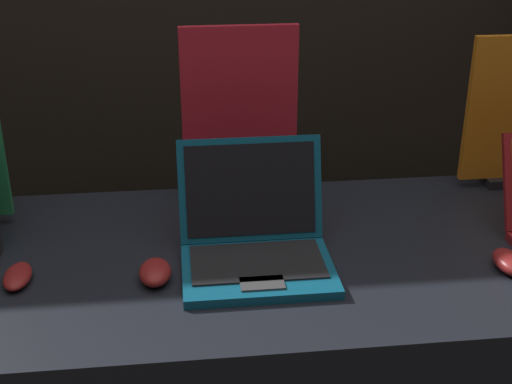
{
  "coord_description": "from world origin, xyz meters",
  "views": [
    {
      "loc": [
        -0.15,
        -1.02,
        1.68
      ],
      "look_at": [
        0.01,
        0.37,
        1.04
      ],
      "focal_mm": 50.0,
      "sensor_mm": 36.0,
      "label": 1
    }
  ],
  "objects_px": {
    "promo_stand_middle": "(240,119)",
    "mouse_middle": "(155,272)",
    "laptop_middle": "(256,238)",
    "mouse_front": "(18,276)",
    "mouse_back": "(509,262)"
  },
  "relations": [
    {
      "from": "mouse_front",
      "to": "mouse_middle",
      "type": "distance_m",
      "value": 0.29
    },
    {
      "from": "mouse_front",
      "to": "mouse_back",
      "type": "height_order",
      "value": "mouse_back"
    },
    {
      "from": "promo_stand_middle",
      "to": "mouse_back",
      "type": "height_order",
      "value": "promo_stand_middle"
    },
    {
      "from": "mouse_front",
      "to": "mouse_back",
      "type": "relative_size",
      "value": 1.03
    },
    {
      "from": "mouse_middle",
      "to": "laptop_middle",
      "type": "bearing_deg",
      "value": 14.5
    },
    {
      "from": "promo_stand_middle",
      "to": "mouse_back",
      "type": "bearing_deg",
      "value": -39.28
    },
    {
      "from": "laptop_middle",
      "to": "promo_stand_middle",
      "type": "bearing_deg",
      "value": 90.0
    },
    {
      "from": "laptop_middle",
      "to": "mouse_back",
      "type": "bearing_deg",
      "value": -10.6
    },
    {
      "from": "mouse_back",
      "to": "promo_stand_middle",
      "type": "bearing_deg",
      "value": 140.72
    },
    {
      "from": "promo_stand_middle",
      "to": "mouse_back",
      "type": "distance_m",
      "value": 0.72
    },
    {
      "from": "promo_stand_middle",
      "to": "mouse_middle",
      "type": "bearing_deg",
      "value": -118.88
    },
    {
      "from": "mouse_middle",
      "to": "mouse_back",
      "type": "relative_size",
      "value": 0.97
    },
    {
      "from": "mouse_front",
      "to": "laptop_middle",
      "type": "height_order",
      "value": "laptop_middle"
    },
    {
      "from": "laptop_middle",
      "to": "promo_stand_middle",
      "type": "height_order",
      "value": "promo_stand_middle"
    },
    {
      "from": "laptop_middle",
      "to": "promo_stand_middle",
      "type": "relative_size",
      "value": 0.72
    }
  ]
}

